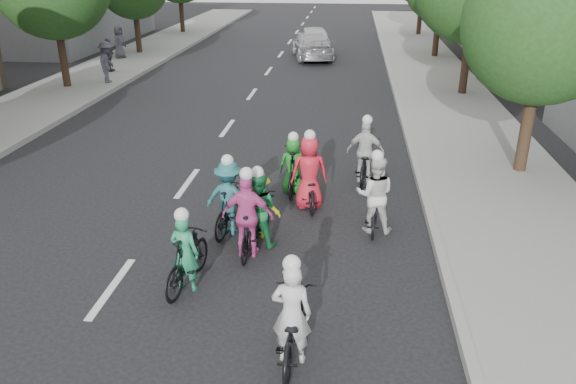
% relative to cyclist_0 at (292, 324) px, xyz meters
% --- Properties ---
extents(ground, '(120.00, 120.00, 0.00)m').
position_rel_cyclist_0_xyz_m(ground, '(-3.44, 1.47, -0.57)').
color(ground, black).
rests_on(ground, ground).
extents(sidewalk_left, '(4.00, 80.00, 0.15)m').
position_rel_cyclist_0_xyz_m(sidewalk_left, '(-11.44, 11.47, -0.50)').
color(sidewalk_left, gray).
rests_on(sidewalk_left, ground).
extents(curb_left, '(0.18, 80.00, 0.18)m').
position_rel_cyclist_0_xyz_m(curb_left, '(-9.49, 11.47, -0.48)').
color(curb_left, '#999993').
rests_on(curb_left, ground).
extents(sidewalk_right, '(4.00, 80.00, 0.15)m').
position_rel_cyclist_0_xyz_m(sidewalk_right, '(4.56, 11.47, -0.50)').
color(sidewalk_right, gray).
rests_on(sidewalk_right, ground).
extents(curb_right, '(0.18, 80.00, 0.18)m').
position_rel_cyclist_0_xyz_m(curb_right, '(2.61, 11.47, -0.48)').
color(curb_right, '#999993').
rests_on(curb_right, ground).
extents(tree_r_0, '(4.00, 4.00, 5.97)m').
position_rel_cyclist_0_xyz_m(tree_r_0, '(5.36, 8.07, 3.39)').
color(tree_r_0, black).
rests_on(tree_r_0, ground).
extents(cyclist_0, '(0.68, 1.84, 1.77)m').
position_rel_cyclist_0_xyz_m(cyclist_0, '(0.00, 0.00, 0.00)').
color(cyclist_0, black).
rests_on(cyclist_0, ground).
extents(cyclist_1, '(0.82, 1.70, 1.72)m').
position_rel_cyclist_0_xyz_m(cyclist_1, '(-1.05, 3.46, 0.07)').
color(cyclist_1, black).
rests_on(cyclist_1, ground).
extents(cyclist_2, '(0.95, 1.63, 1.60)m').
position_rel_cyclist_0_xyz_m(cyclist_2, '(-1.11, 3.80, 0.01)').
color(cyclist_2, black).
rests_on(cyclist_2, ground).
extents(cyclist_3, '(1.02, 1.58, 1.88)m').
position_rel_cyclist_0_xyz_m(cyclist_3, '(-1.18, 2.97, 0.12)').
color(cyclist_3, black).
rests_on(cyclist_3, ground).
extents(cyclist_4, '(0.94, 1.82, 1.91)m').
position_rel_cyclist_0_xyz_m(cyclist_4, '(-0.16, 5.42, 0.09)').
color(cyclist_4, black).
rests_on(cyclist_4, ground).
extents(cyclist_5, '(0.78, 1.80, 1.60)m').
position_rel_cyclist_0_xyz_m(cyclist_5, '(-2.07, 1.69, 0.01)').
color(cyclist_5, black).
rests_on(cyclist_5, ground).
extents(cyclist_6, '(0.85, 1.60, 1.85)m').
position_rel_cyclist_0_xyz_m(cyclist_6, '(1.32, 4.35, 0.09)').
color(cyclist_6, black).
rests_on(cyclist_6, ground).
extents(cyclist_7, '(1.15, 1.79, 1.78)m').
position_rel_cyclist_0_xyz_m(cyclist_7, '(-1.74, 3.90, 0.12)').
color(cyclist_7, black).
rests_on(cyclist_7, ground).
extents(cyclist_8, '(1.01, 2.01, 1.81)m').
position_rel_cyclist_0_xyz_m(cyclist_8, '(1.17, 7.19, 0.05)').
color(cyclist_8, black).
rests_on(cyclist_8, ground).
extents(cyclist_9, '(0.71, 1.91, 1.59)m').
position_rel_cyclist_0_xyz_m(cyclist_9, '(-0.62, 6.26, 0.05)').
color(cyclist_9, black).
rests_on(cyclist_9, ground).
extents(follow_car_lead, '(2.87, 5.10, 1.39)m').
position_rel_cyclist_0_xyz_m(follow_car_lead, '(-1.50, 25.24, 0.12)').
color(follow_car_lead, '#B7B7BC').
rests_on(follow_car_lead, ground).
extents(follow_car_trail, '(2.54, 4.80, 1.55)m').
position_rel_cyclist_0_xyz_m(follow_car_trail, '(-1.60, 27.62, 0.20)').
color(follow_car_trail, silver).
rests_on(follow_car_trail, ground).
extents(spectator_0, '(0.73, 1.20, 1.81)m').
position_rel_cyclist_0_xyz_m(spectator_0, '(-10.11, 17.37, 0.48)').
color(spectator_0, '#4F4E5B').
rests_on(spectator_0, sidewalk_left).
extents(spectator_1, '(0.44, 0.94, 1.57)m').
position_rel_cyclist_0_xyz_m(spectator_1, '(-11.05, 19.78, 0.36)').
color(spectator_1, '#494A55').
rests_on(spectator_1, sidewalk_left).
extents(spectator_2, '(0.72, 0.94, 1.73)m').
position_rel_cyclist_0_xyz_m(spectator_2, '(-11.97, 23.44, 0.44)').
color(spectator_2, '#484652').
rests_on(spectator_2, sidewalk_left).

